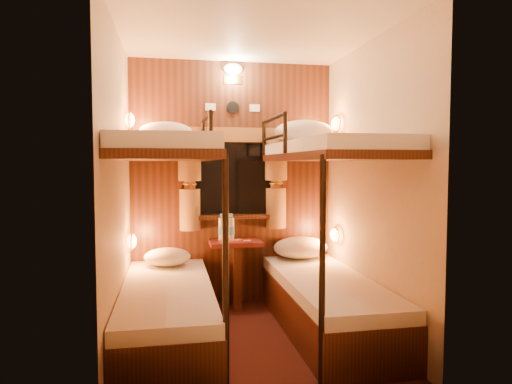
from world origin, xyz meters
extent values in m
plane|color=black|center=(0.00, 0.00, 0.00)|extent=(2.10, 2.10, 0.00)
plane|color=silver|center=(0.00, 0.00, 2.40)|extent=(2.10, 2.10, 0.00)
plane|color=#C6B293|center=(0.00, 1.05, 1.20)|extent=(2.40, 0.00, 2.40)
plane|color=#C6B293|center=(0.00, -1.05, 1.20)|extent=(2.40, 0.00, 2.40)
plane|color=#C6B293|center=(-1.00, 0.00, 1.20)|extent=(0.00, 2.40, 2.40)
plane|color=#C6B293|center=(1.00, 0.00, 1.20)|extent=(0.00, 2.40, 2.40)
cube|color=#311D0D|center=(0.00, 1.04, 1.20)|extent=(2.00, 0.03, 2.40)
cube|color=#311D0D|center=(-0.65, 0.07, 0.17)|extent=(0.70, 1.90, 0.35)
cube|color=white|center=(-0.65, 0.07, 0.40)|extent=(0.68, 1.88, 0.10)
cube|color=#311D0D|center=(-0.65, 0.07, 1.45)|extent=(0.70, 1.90, 0.06)
cube|color=white|center=(-0.65, 0.07, 1.53)|extent=(0.68, 1.88, 0.10)
cylinder|color=black|center=(-0.30, -0.83, 0.72)|extent=(0.04, 0.04, 1.45)
cylinder|color=black|center=(-0.30, 0.95, 1.64)|extent=(0.04, 0.04, 0.32)
cylinder|color=black|center=(-0.30, 0.10, 1.64)|extent=(0.04, 0.04, 0.32)
cylinder|color=black|center=(-0.30, 0.53, 1.80)|extent=(0.04, 0.85, 0.04)
cylinder|color=black|center=(-0.30, 0.53, 1.63)|extent=(0.03, 0.85, 0.03)
cube|color=#311D0D|center=(0.65, 0.07, 0.17)|extent=(0.70, 1.90, 0.35)
cube|color=white|center=(0.65, 0.07, 0.40)|extent=(0.68, 1.88, 0.10)
cube|color=#311D0D|center=(0.65, 0.07, 1.45)|extent=(0.70, 1.90, 0.06)
cube|color=white|center=(0.65, 0.07, 1.53)|extent=(0.68, 1.88, 0.10)
cylinder|color=black|center=(0.30, -0.83, 0.72)|extent=(0.04, 0.04, 1.45)
cylinder|color=black|center=(0.30, 0.95, 1.64)|extent=(0.04, 0.04, 0.32)
cylinder|color=black|center=(0.30, 0.10, 1.64)|extent=(0.04, 0.04, 0.32)
cylinder|color=black|center=(0.30, 0.53, 1.80)|extent=(0.04, 0.85, 0.04)
cylinder|color=black|center=(0.30, 0.53, 1.63)|extent=(0.03, 0.85, 0.03)
cube|color=black|center=(0.00, 1.02, 1.25)|extent=(0.98, 0.02, 0.78)
cube|color=black|center=(0.00, 1.01, 1.25)|extent=(0.90, 0.01, 0.70)
cube|color=#311D0D|center=(0.00, 0.97, 0.87)|extent=(1.00, 0.12, 0.04)
cube|color=brown|center=(0.00, 0.98, 1.68)|extent=(1.10, 0.06, 0.14)
cylinder|color=brown|center=(-0.43, 0.97, 1.43)|extent=(0.22, 0.22, 0.40)
cylinder|color=brown|center=(-0.43, 0.97, 1.20)|extent=(0.11, 0.11, 0.12)
cylinder|color=brown|center=(-0.43, 0.97, 0.95)|extent=(0.20, 0.20, 0.40)
torus|color=#B38D34|center=(-0.43, 0.97, 1.20)|extent=(0.14, 0.14, 0.02)
cylinder|color=brown|center=(0.43, 0.97, 1.43)|extent=(0.22, 0.22, 0.40)
cylinder|color=brown|center=(0.43, 0.97, 1.20)|extent=(0.11, 0.11, 0.12)
cylinder|color=brown|center=(0.43, 0.97, 0.95)|extent=(0.20, 0.20, 0.40)
torus|color=#B38D34|center=(0.43, 0.97, 1.20)|extent=(0.14, 0.14, 0.02)
cylinder|color=black|center=(0.00, 1.02, 1.95)|extent=(0.12, 0.02, 0.12)
cube|color=silver|center=(-0.22, 1.02, 1.95)|extent=(0.10, 0.01, 0.07)
cube|color=silver|center=(0.22, 1.02, 1.95)|extent=(0.10, 0.01, 0.07)
cube|color=#B38D34|center=(0.00, 1.02, 2.22)|extent=(0.18, 0.01, 0.08)
ellipsoid|color=#FFCC8C|center=(0.00, 1.00, 2.32)|extent=(0.18, 0.09, 0.11)
ellipsoid|color=orange|center=(-0.96, 0.70, 0.70)|extent=(0.08, 0.20, 0.13)
torus|color=#B38D34|center=(-0.96, 0.70, 0.70)|extent=(0.02, 0.17, 0.17)
ellipsoid|color=orange|center=(-0.96, 0.70, 1.78)|extent=(0.08, 0.20, 0.13)
torus|color=#B38D34|center=(-0.96, 0.70, 1.78)|extent=(0.02, 0.17, 0.17)
ellipsoid|color=orange|center=(0.96, 0.70, 0.70)|extent=(0.08, 0.20, 0.13)
torus|color=#B38D34|center=(0.96, 0.70, 0.70)|extent=(0.02, 0.17, 0.17)
ellipsoid|color=orange|center=(0.96, 0.70, 1.78)|extent=(0.08, 0.20, 0.13)
torus|color=#B38D34|center=(0.96, 0.70, 1.78)|extent=(0.02, 0.17, 0.17)
cube|color=#581414|center=(0.00, 0.85, 0.63)|extent=(0.50, 0.34, 0.04)
cube|color=#311D0D|center=(0.00, 0.85, 0.30)|extent=(0.08, 0.30, 0.61)
cube|color=maroon|center=(0.00, 0.85, 0.65)|extent=(0.30, 0.34, 0.01)
cylinder|color=#99BFE5|center=(-0.12, 0.92, 0.76)|extent=(0.07, 0.07, 0.22)
cylinder|color=#459BD1|center=(-0.12, 0.92, 0.75)|extent=(0.08, 0.08, 0.08)
cylinder|color=#459BD1|center=(-0.12, 0.92, 0.89)|extent=(0.04, 0.04, 0.03)
cylinder|color=#99BFE5|center=(-0.05, 0.85, 0.76)|extent=(0.07, 0.07, 0.23)
cylinder|color=#459BD1|center=(-0.05, 0.85, 0.75)|extent=(0.08, 0.08, 0.08)
cylinder|color=#459BD1|center=(-0.05, 0.85, 0.90)|extent=(0.04, 0.04, 0.03)
cube|color=silver|center=(0.11, 0.81, 0.65)|extent=(0.08, 0.07, 0.01)
cube|color=silver|center=(0.03, 0.88, 0.65)|extent=(0.10, 0.09, 0.01)
ellipsoid|color=silver|center=(-0.65, 0.74, 0.54)|extent=(0.43, 0.30, 0.17)
ellipsoid|color=silver|center=(0.65, 0.83, 0.56)|extent=(0.55, 0.39, 0.21)
ellipsoid|color=silver|center=(-0.65, 0.74, 1.68)|extent=(0.48, 0.34, 0.19)
ellipsoid|color=silver|center=(0.65, 0.74, 1.70)|extent=(0.57, 0.41, 0.22)
camera|label=1|loc=(-0.62, -3.49, 1.39)|focal=32.00mm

